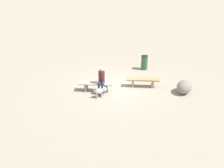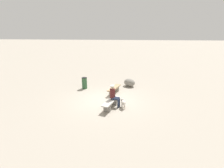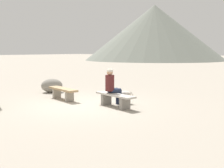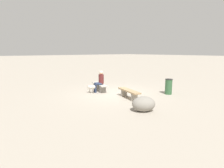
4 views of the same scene
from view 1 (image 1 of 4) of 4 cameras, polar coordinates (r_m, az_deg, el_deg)
The scene contains 7 objects.
ground at distance 13.29m, azimuth 1.20°, elevation -0.65°, with size 210.00×210.00×0.06m, color #9E9384.
bench_left at distance 13.19m, azimuth 7.25°, elevation 0.75°, with size 1.80×0.81×0.47m.
bench_right at distance 12.65m, azimuth -3.81°, elevation -0.32°, with size 1.81×0.83×0.46m.
seated_person at distance 12.35m, azimuth -2.52°, elevation 1.36°, with size 0.43×0.64×1.33m.
dog at distance 11.98m, azimuth -2.71°, elevation -1.61°, with size 0.69×0.35×0.52m.
trash_bin at distance 15.61m, azimuth 7.61°, elevation 5.03°, with size 0.43×0.43×0.91m.
boulder at distance 12.98m, azimuth 16.62°, elevation -0.66°, with size 1.00×0.74×0.65m, color gray.
Camera 1 is at (2.16, 11.81, 5.67)m, focal length 38.89 mm.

